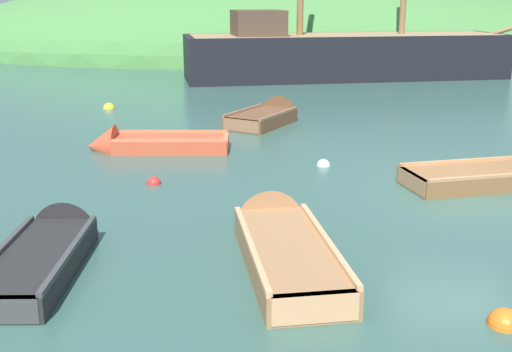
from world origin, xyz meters
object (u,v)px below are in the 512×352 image
Objects in this scene: buoy_white at (323,166)px; buoy_red at (154,184)px; buoy_orange at (504,325)px; rowboat_outer_right at (48,253)px; rowboat_far at (269,118)px; rowboat_outer_left at (503,178)px; rowboat_portside at (149,146)px; rowboat_center at (281,245)px; buoy_yellow at (109,108)px; sailing_ship at (342,62)px.

buoy_red is at bearing -154.43° from buoy_white.
rowboat_outer_right is at bearing 166.84° from buoy_orange.
buoy_orange is (3.45, -11.96, -0.14)m from rowboat_far.
rowboat_portside is at bearing 146.42° from rowboat_outer_left.
rowboat_outer_right is 0.97× the size of rowboat_portside.
rowboat_center reaches higher than rowboat_outer_right.
rowboat_portside is at bearing -64.34° from buoy_yellow.
rowboat_far is 10.51× the size of buoy_white.
buoy_yellow is at bearing -148.10° from sailing_ship.
rowboat_center reaches higher than rowboat_portside.
buoy_white is 0.74× the size of buoy_orange.
buoy_orange reaches higher than buoy_white.
rowboat_far reaches higher than rowboat_outer_right.
sailing_ship is 15.69m from rowboat_portside.
rowboat_far is at bearing -131.31° from rowboat_portside.
rowboat_portside is 10.32m from buoy_orange.
buoy_white is 3.92m from buoy_red.
rowboat_far is 8.03× the size of buoy_yellow.
rowboat_outer_left is 9.19× the size of buoy_orange.
sailing_ship reaches higher than rowboat_outer_left.
rowboat_portside is (-3.55, 6.27, -0.03)m from rowboat_center.
buoy_white is (1.52, -4.90, -0.14)m from rowboat_far.
buoy_orange is at bearing -138.85° from rowboat_far.
rowboat_far is (-5.18, 6.04, 0.02)m from rowboat_outer_left.
rowboat_portside is at bearing 105.67° from buoy_red.
rowboat_far is 5.99m from buoy_yellow.
rowboat_far is at bearing 106.10° from buoy_orange.
rowboat_outer_left is 9.50× the size of buoy_yellow.
rowboat_outer_left is 7.96m from rowboat_far.
rowboat_center is at bearing -150.79° from rowboat_far.
rowboat_portside is 8.71× the size of buoy_orange.
buoy_white is 1.00× the size of buoy_red.
sailing_ship is 57.01× the size of buoy_white.
rowboat_center reaches higher than buoy_white.
buoy_white is at bearing 160.79° from rowboat_portside.
rowboat_outer_left is at bearing -96.34° from sailing_ship.
rowboat_portside is (-0.15, 6.77, -0.00)m from rowboat_outer_right.
buoy_white is at bearing -44.32° from buoy_yellow.
sailing_ship is 15.84m from buoy_white.
buoy_orange is at bearing -102.70° from sailing_ship.
rowboat_portside reaches higher than buoy_red.
buoy_yellow is 1.30× the size of buoy_red.
buoy_yellow is (-10.80, 8.11, -0.11)m from rowboat_outer_left.
buoy_yellow is (-7.14, 6.97, 0.00)m from buoy_white.
sailing_ship is at bearing 80.26° from rowboat_outer_left.
rowboat_outer_left reaches higher than buoy_red.
rowboat_outer_right is 8.44× the size of buoy_orange.
rowboat_far is at bearing -8.74° from rowboat_center.
rowboat_far reaches higher than buoy_white.
buoy_orange is (6.27, -8.20, -0.12)m from rowboat_portside.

